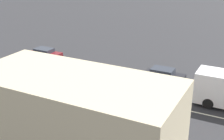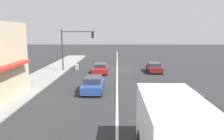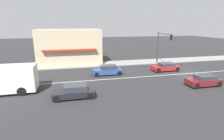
# 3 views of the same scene
# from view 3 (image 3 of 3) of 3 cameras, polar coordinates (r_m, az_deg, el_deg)

# --- Properties ---
(ground_plane) EXTENTS (160.00, 160.00, 0.00)m
(ground_plane) POSITION_cam_3_polar(r_m,az_deg,el_deg) (22.47, -17.10, -4.02)
(ground_plane) COLOR #2B2B2D
(sidewalk_right) EXTENTS (4.00, 73.00, 0.12)m
(sidewalk_right) POSITION_cam_3_polar(r_m,az_deg,el_deg) (31.15, -17.12, 1.20)
(sidewalk_right) COLOR gray
(sidewalk_right) RESTS_ON ground
(lane_marking_center) EXTENTS (0.16, 60.00, 0.01)m
(lane_marking_center) POSITION_cam_3_polar(r_m,az_deg,el_deg) (27.71, 23.20, -1.08)
(lane_marking_center) COLOR beige
(lane_marking_center) RESTS_ON ground
(building_corner_store) EXTENTS (5.73, 10.94, 6.05)m
(building_corner_store) POSITION_cam_3_polar(r_m,az_deg,el_deg) (32.28, -13.65, 7.45)
(building_corner_store) COLOR #C6B793
(building_corner_store) RESTS_ON sidewalk_right
(traffic_signal_main) EXTENTS (4.59, 0.34, 5.60)m
(traffic_signal_main) POSITION_cam_3_polar(r_m,az_deg,el_deg) (31.60, 15.96, 8.54)
(traffic_signal_main) COLOR #333338
(traffic_signal_main) RESTS_ON sidewalk_right
(pedestrian) EXTENTS (0.34, 0.34, 1.61)m
(pedestrian) POSITION_cam_3_polar(r_m,az_deg,el_deg) (30.72, -6.71, 3.29)
(pedestrian) COLOR #282D42
(pedestrian) RESTS_ON sidewalk_right
(warning_aframe_sign) EXTENTS (0.45, 0.53, 0.84)m
(warning_aframe_sign) POSITION_cam_3_polar(r_m,az_deg,el_deg) (32.13, 16.84, 2.28)
(warning_aframe_sign) COLOR silver
(warning_aframe_sign) RESTS_ON ground
(delivery_truck) EXTENTS (2.44, 7.50, 2.87)m
(delivery_truck) POSITION_cam_3_polar(r_m,az_deg,el_deg) (21.12, -32.68, -2.75)
(delivery_truck) COLOR silver
(delivery_truck) RESTS_ON ground
(sedan_dark) EXTENTS (1.83, 3.95, 1.28)m
(sedan_dark) POSITION_cam_3_polar(r_m,az_deg,el_deg) (17.48, -12.27, -6.89)
(sedan_dark) COLOR black
(sedan_dark) RESTS_ON ground
(coupe_blue) EXTENTS (1.80, 4.07, 1.35)m
(coupe_blue) POSITION_cam_3_polar(r_m,az_deg,el_deg) (24.83, -1.49, -0.06)
(coupe_blue) COLOR #284793
(coupe_blue) RESTS_ON ground
(sedan_maroon) EXTENTS (1.78, 3.84, 1.26)m
(sedan_maroon) POSITION_cam_3_polar(r_m,az_deg,el_deg) (22.95, 27.75, -3.08)
(sedan_maroon) COLOR maroon
(sedan_maroon) RESTS_ON ground
(hatchback_red) EXTENTS (1.88, 4.07, 1.23)m
(hatchback_red) POSITION_cam_3_polar(r_m,az_deg,el_deg) (28.13, 17.05, 0.96)
(hatchback_red) COLOR #AD1E1E
(hatchback_red) RESTS_ON ground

